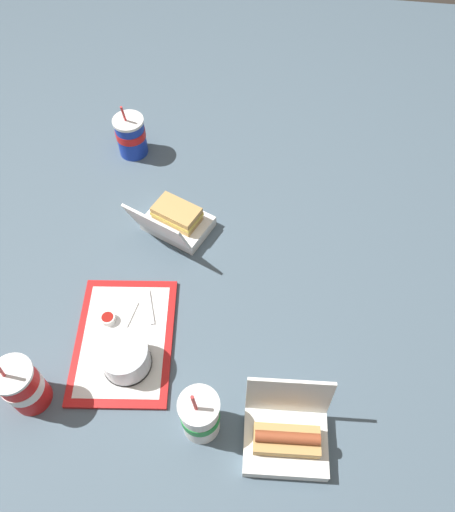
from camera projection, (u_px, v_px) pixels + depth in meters
name	position (u px, v px, depth m)	size (l,w,h in m)	color
ground_plane	(210.00, 273.00, 1.48)	(3.20, 3.20, 0.00)	#4C6070
food_tray	(124.00, 340.00, 1.35)	(0.40, 0.30, 0.01)	red
cake_container	(125.00, 358.00, 1.27)	(0.13, 0.13, 0.08)	black
ketchup_cup	(108.00, 319.00, 1.36)	(0.04, 0.04, 0.02)	white
napkin_stack	(115.00, 313.00, 1.38)	(0.10, 0.10, 0.00)	white
plastic_fork	(150.00, 307.00, 1.39)	(0.11, 0.01, 0.01)	white
clamshell_hotdog_center	(286.00, 437.00, 1.17)	(0.19, 0.21, 0.19)	white
clamshell_sandwich_right	(175.00, 221.00, 1.53)	(0.25, 0.25, 0.17)	white
soda_cup_right	(131.00, 135.00, 1.70)	(0.10, 0.10, 0.20)	#1938B7
soda_cup_corner	(200.00, 415.00, 1.16)	(0.10, 0.10, 0.22)	white
soda_cup_front	(23.00, 386.00, 1.19)	(0.10, 0.10, 0.23)	red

